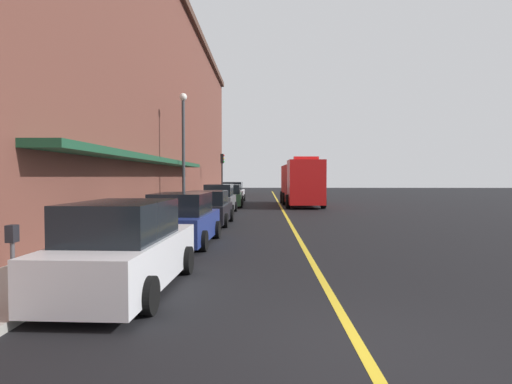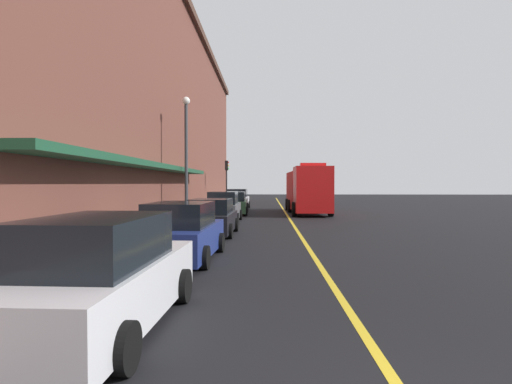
# 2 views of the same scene
# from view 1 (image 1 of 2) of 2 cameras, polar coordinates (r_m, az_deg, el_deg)

# --- Properties ---
(ground_plane) EXTENTS (112.00, 112.00, 0.00)m
(ground_plane) POSITION_cam_1_polar(r_m,az_deg,el_deg) (30.64, 3.46, -2.16)
(ground_plane) COLOR black
(sidewalk_left) EXTENTS (2.40, 70.00, 0.15)m
(sidewalk_left) POSITION_cam_1_polar(r_m,az_deg,el_deg) (31.00, -8.08, -1.99)
(sidewalk_left) COLOR #9E9B93
(sidewalk_left) RESTS_ON ground
(lane_center_stripe) EXTENTS (0.16, 70.00, 0.01)m
(lane_center_stripe) POSITION_cam_1_polar(r_m,az_deg,el_deg) (30.64, 3.46, -2.15)
(lane_center_stripe) COLOR gold
(lane_center_stripe) RESTS_ON ground
(brick_building_left) EXTENTS (12.94, 64.00, 15.84)m
(brick_building_left) POSITION_cam_1_polar(r_m,az_deg,el_deg) (32.37, -21.21, 12.02)
(brick_building_left) COLOR brown
(brick_building_left) RESTS_ON ground
(parked_car_0) EXTENTS (2.12, 4.76, 1.78)m
(parked_car_0) POSITION_cam_1_polar(r_m,az_deg,el_deg) (8.78, -17.22, -7.38)
(parked_car_0) COLOR silver
(parked_car_0) RESTS_ON ground
(parked_car_1) EXTENTS (2.20, 4.45, 1.72)m
(parked_car_1) POSITION_cam_1_polar(r_m,az_deg,el_deg) (14.34, -9.84, -3.77)
(parked_car_1) COLOR navy
(parked_car_1) RESTS_ON ground
(parked_car_2) EXTENTS (2.16, 4.24, 1.60)m
(parked_car_2) POSITION_cam_1_polar(r_m,az_deg,el_deg) (20.10, -6.43, -2.23)
(parked_car_2) COLOR black
(parked_car_2) RESTS_ON ground
(parked_car_3) EXTENTS (1.97, 4.61, 1.80)m
(parked_car_3) POSITION_cam_1_polar(r_m,az_deg,el_deg) (26.00, -4.95, -1.07)
(parked_car_3) COLOR #595B60
(parked_car_3) RESTS_ON ground
(parked_car_4) EXTENTS (2.23, 4.92, 1.67)m
(parked_car_4) POSITION_cam_1_polar(r_m,az_deg,el_deg) (32.10, -3.65, -0.56)
(parked_car_4) COLOR #2D5133
(parked_car_4) RESTS_ON ground
(parked_car_5) EXTENTS (2.04, 4.81, 1.79)m
(parked_car_5) POSITION_cam_1_polar(r_m,az_deg,el_deg) (38.12, -3.08, -0.07)
(parked_car_5) COLOR silver
(parked_car_5) RESTS_ON ground
(fire_truck) EXTENTS (2.98, 9.17, 3.68)m
(fire_truck) POSITION_cam_1_polar(r_m,az_deg,el_deg) (33.30, 6.05, 1.19)
(fire_truck) COLOR red
(fire_truck) RESTS_ON ground
(parking_meter_0) EXTENTS (0.14, 0.18, 1.33)m
(parking_meter_0) POSITION_cam_1_polar(r_m,az_deg,el_deg) (7.96, -29.97, -6.88)
(parking_meter_0) COLOR #4C4C51
(parking_meter_0) RESTS_ON sidewalk_left
(parking_meter_1) EXTENTS (0.14, 0.18, 1.33)m
(parking_meter_1) POSITION_cam_1_polar(r_m,az_deg,el_deg) (16.24, -13.47, -2.22)
(parking_meter_1) COLOR #4C4C51
(parking_meter_1) RESTS_ON sidewalk_left
(parking_meter_2) EXTENTS (0.14, 0.18, 1.33)m
(parking_meter_2) POSITION_cam_1_polar(r_m,az_deg,el_deg) (36.89, -5.27, 0.20)
(parking_meter_2) COLOR #4C4C51
(parking_meter_2) RESTS_ON sidewalk_left
(parking_meter_3) EXTENTS (0.14, 0.18, 1.33)m
(parking_meter_3) POSITION_cam_1_polar(r_m,az_deg,el_deg) (15.75, -13.94, -2.36)
(parking_meter_3) COLOR #4C4C51
(parking_meter_3) RESTS_ON sidewalk_left
(street_lamp_left) EXTENTS (0.44, 0.44, 6.94)m
(street_lamp_left) POSITION_cam_1_polar(r_m,az_deg,el_deg) (25.06, -9.76, 6.94)
(street_lamp_left) COLOR #33383D
(street_lamp_left) RESTS_ON sidewalk_left
(traffic_light_near) EXTENTS (0.38, 0.36, 4.30)m
(traffic_light_near) POSITION_cam_1_polar(r_m,az_deg,el_deg) (40.87, -4.57, 3.32)
(traffic_light_near) COLOR #232326
(traffic_light_near) RESTS_ON sidewalk_left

